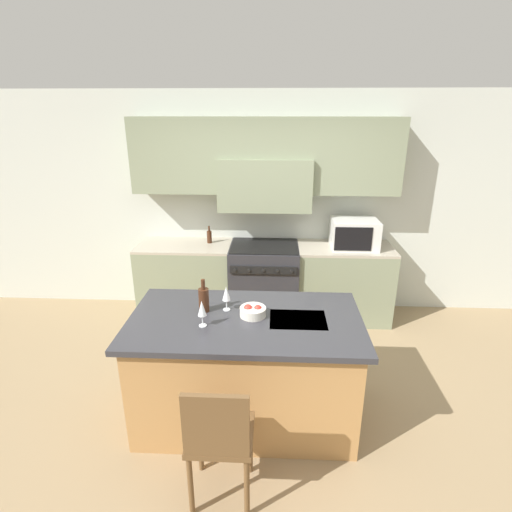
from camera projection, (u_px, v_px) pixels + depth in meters
ground_plane at (258, 410)px, 3.49m from camera, size 10.00×10.00×0.00m
back_cabinetry at (265, 188)px, 4.82m from camera, size 10.00×0.46×2.70m
back_counter at (264, 281)px, 4.96m from camera, size 3.08×0.62×0.93m
range_stove at (264, 281)px, 4.94m from camera, size 0.82×0.70×0.94m
microwave at (354, 234)px, 4.69m from camera, size 0.54×0.43×0.34m
kitchen_island at (246, 368)px, 3.29m from camera, size 1.84×1.01×0.93m
island_chair at (219, 436)px, 2.50m from camera, size 0.42×0.40×0.95m
wine_bottle at (204, 299)px, 3.21m from camera, size 0.08×0.08×0.28m
wine_glass_near at (202, 309)px, 2.97m from camera, size 0.07×0.07×0.21m
wine_glass_far at (226, 294)px, 3.21m from camera, size 0.07×0.07×0.21m
fruit_bowl at (253, 311)px, 3.16m from camera, size 0.21×0.21×0.10m
oil_bottle_on_counter at (209, 236)px, 4.88m from camera, size 0.06×0.06×0.21m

